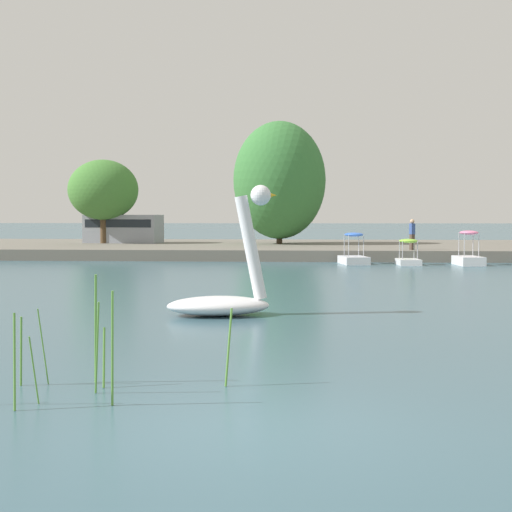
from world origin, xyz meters
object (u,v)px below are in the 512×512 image
tree_sapling_by_fence (103,190)px  person_on_path (412,234)px  pedal_boat_blue (354,255)px  pedal_boat_pink (469,256)px  parked_van (123,228)px  swan_boat (225,291)px  pedal_boat_lime (408,256)px  tree_willow_near_path (279,180)px

tree_sapling_by_fence → person_on_path: bearing=-24.0°
pedal_boat_blue → pedal_boat_pink: 5.50m
person_on_path → parked_van: size_ratio=0.31×
person_on_path → swan_boat: bearing=-107.7°
pedal_boat_blue → parked_van: 18.62m
swan_boat → parked_van: size_ratio=0.60×
pedal_boat_lime → tree_sapling_by_fence: bearing=147.7°
swan_boat → tree_sapling_by_fence: tree_sapling_by_fence is taller
parked_van → tree_sapling_by_fence: bearing=-148.0°
swan_boat → pedal_boat_lime: bearing=71.1°
pedal_boat_pink → parked_van: size_ratio=0.41×
pedal_boat_blue → tree_sapling_by_fence: tree_sapling_by_fence is taller
pedal_boat_lime → pedal_boat_pink: size_ratio=0.85×
person_on_path → parked_van: (-17.65, 9.05, 0.15)m
pedal_boat_pink → tree_willow_near_path: 15.42m
tree_willow_near_path → pedal_boat_blue: bearing=-68.9°
pedal_boat_blue → pedal_boat_pink: pedal_boat_pink is taller
pedal_boat_blue → pedal_boat_lime: size_ratio=1.27×
tree_willow_near_path → person_on_path: (7.33, -8.19, -3.19)m
pedal_boat_pink → person_on_path: (-2.31, 3.11, 0.99)m
pedal_boat_blue → pedal_boat_lime: bearing=-12.6°
pedal_boat_lime → tree_sapling_by_fence: (-18.21, 11.52, 3.61)m
swan_boat → pedal_boat_lime: 20.55m
pedal_boat_pink → parked_van: (-19.95, 12.16, 1.14)m
swan_boat → pedal_boat_pink: (9.53, 19.52, -0.14)m
pedal_boat_blue → parked_van: size_ratio=0.44×
tree_sapling_by_fence → person_on_path: size_ratio=3.36×
tree_sapling_by_fence → person_on_path: (18.78, -8.35, -2.60)m
tree_willow_near_path → tree_sapling_by_fence: bearing=179.2°
swan_boat → tree_willow_near_path: bearing=90.2°
pedal_boat_pink → parked_van: 23.39m
pedal_boat_pink → tree_sapling_by_fence: (-21.09, 11.45, 3.59)m
pedal_boat_pink → tree_willow_near_path: bearing=130.5°
pedal_boat_lime → pedal_boat_pink: 2.88m
tree_willow_near_path → person_on_path: tree_willow_near_path is taller
swan_boat → tree_willow_near_path: tree_willow_near_path is taller
pedal_boat_lime → pedal_boat_pink: pedal_boat_pink is taller
tree_sapling_by_fence → tree_willow_near_path: (11.45, -0.16, 0.58)m
pedal_boat_lime → parked_van: parked_van is taller
tree_willow_near_path → parked_van: size_ratio=1.49×
swan_boat → pedal_boat_pink: 21.72m
pedal_boat_pink → tree_sapling_by_fence: size_ratio=0.39×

